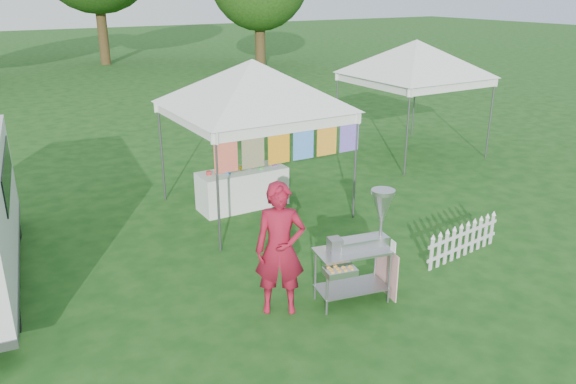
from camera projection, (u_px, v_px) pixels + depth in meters
ground at (360, 280)px, 8.66m from camera, size 120.00×120.00×0.00m
canopy_main at (252, 60)px, 10.45m from camera, size 4.24×4.24×3.45m
canopy_right at (417, 40)px, 14.30m from camera, size 4.24×4.24×3.45m
donut_cart at (365, 238)px, 7.83m from camera, size 1.28×0.79×1.63m
vendor at (280, 249)px, 7.56m from camera, size 0.82×0.73×1.88m
picket_fence at (463, 241)px, 9.34m from camera, size 1.79×0.23×0.56m
display_table at (243, 189)px, 11.44m from camera, size 1.80×0.70×0.79m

